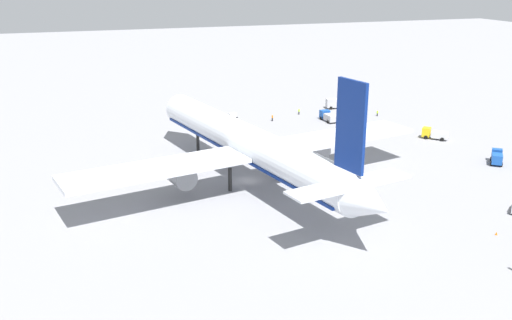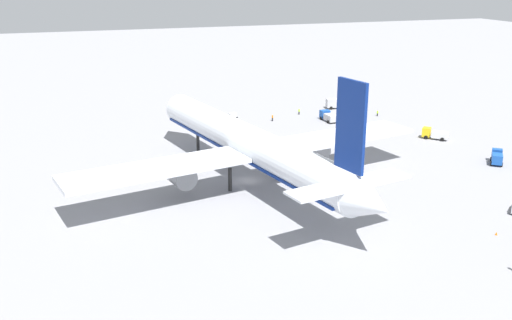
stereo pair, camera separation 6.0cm
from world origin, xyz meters
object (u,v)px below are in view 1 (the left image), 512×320
Objects in this scene: ground_worker_1 at (377,113)px; ground_worker_2 at (272,118)px; traffic_cone_0 at (496,233)px; service_truck_2 at (328,116)px; service_truck_1 at (336,103)px; service_truck_4 at (434,134)px; service_truck_0 at (497,157)px; airliner at (250,145)px; baggage_cart_0 at (232,115)px; ground_worker_3 at (365,110)px; ground_worker_4 at (299,111)px.

ground_worker_2 is at bearing 81.54° from ground_worker_1.
ground_worker_1 is 2.98× the size of traffic_cone_0.
service_truck_1 is at bearing -34.48° from service_truck_2.
service_truck_4 is 24.26m from ground_worker_1.
ground_worker_2 is 76.27m from traffic_cone_0.
service_truck_2 is 3.91× the size of ground_worker_1.
service_truck_0 is at bearing -171.03° from service_truck_1.
service_truck_2 is 11.66× the size of traffic_cone_0.
airliner reaches higher than baggage_cart_0.
service_truck_0 is 1.54× the size of baggage_cart_0.
service_truck_1 is at bearing -40.85° from airliner.
ground_worker_1 is at bearing -105.58° from baggage_cart_0.
ground_worker_3 is at bearing 4.43° from service_truck_0.
service_truck_4 is at bearing -168.05° from service_truck_1.
ground_worker_3 is (42.29, -48.08, -6.68)m from airliner.
ground_worker_4 is at bearing -32.71° from airliner.
service_truck_2 reaches higher than ground_worker_3.
traffic_cone_0 is (-83.46, 14.78, -1.34)m from service_truck_1.
airliner is 64.38m from ground_worker_3.
airliner is 66.02m from service_truck_1.
service_truck_0 is 0.77× the size of service_truck_2.
airliner is at bearing 137.24° from service_truck_2.
service_truck_4 is at bearing -145.39° from service_truck_2.
baggage_cart_0 is (34.91, 39.47, -0.50)m from service_truck_4.
service_truck_2 is 14.88m from ground_worker_2.
service_truck_1 is 15.25m from service_truck_2.
service_truck_0 is at bearing -146.91° from ground_worker_2.
service_truck_2 is at bearing -109.51° from ground_worker_2.
airliner is 46.49× the size of ground_worker_3.
ground_worker_1 is at bearing -151.38° from service_truck_1.
service_truck_0 is at bearing -143.37° from baggage_cart_0.
baggage_cart_0 is at bearing 92.26° from service_truck_1.
airliner is 62.66m from ground_worker_1.
airliner reaches higher than ground_worker_4.
service_truck_4 is at bearing -147.85° from ground_worker_4.
service_truck_1 is at bearing -10.04° from traffic_cone_0.
traffic_cone_0 is (-70.89, 6.15, -1.04)m from service_truck_2.
service_truck_2 reaches higher than traffic_cone_0.
ground_worker_2 is at bearing -25.78° from airliner.
ground_worker_1 is (-11.94, -6.51, -0.79)m from service_truck_1.
service_truck_1 is 9.05m from ground_worker_3.
traffic_cone_0 is (-76.00, 19.86, -0.54)m from ground_worker_3.
airliner is at bearing 139.15° from service_truck_1.
ground_worker_3 is at bearing 5.14° from service_truck_4.
ground_worker_2 is at bearing 90.29° from ground_worker_3.
service_truck_4 is 3.44× the size of ground_worker_4.
traffic_cone_0 is (-27.54, 23.61, -1.15)m from service_truck_0.
service_truck_0 is 44.04m from ground_worker_1.
service_truck_0 is at bearing -40.60° from traffic_cone_0.
airliner is 51.01m from service_truck_2.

